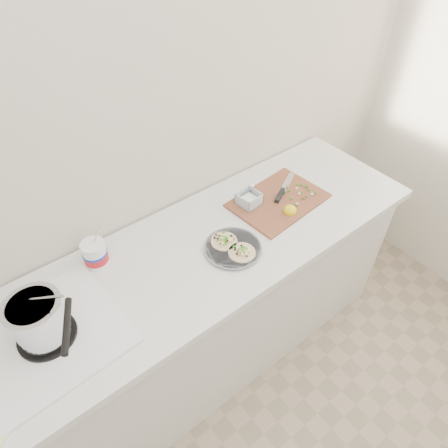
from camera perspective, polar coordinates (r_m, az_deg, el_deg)
counter at (r=2.06m, az=-6.16°, el=-13.61°), size 2.44×0.66×0.90m
stove at (r=1.54m, az=-24.55°, el=-13.10°), size 0.52×0.49×0.24m
taco_plate at (r=1.72m, az=1.27°, el=-3.26°), size 0.25×0.25×0.04m
tub at (r=1.71m, az=-17.91°, el=-3.88°), size 0.10×0.10×0.22m
cutboard at (r=1.98m, az=7.42°, el=3.67°), size 0.48×0.35×0.07m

